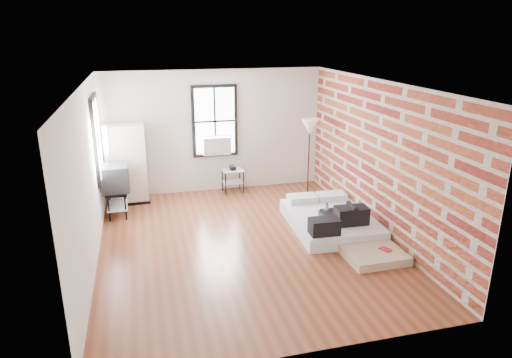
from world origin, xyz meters
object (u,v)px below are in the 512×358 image
object	(u,v)px
floor_lamp	(310,130)
tv_stand	(115,179)
wardrobe	(126,164)
side_table	(233,175)
mattress_main	(330,219)
mattress_bare	(355,236)

from	to	relation	value
floor_lamp	tv_stand	world-z (taller)	floor_lamp
wardrobe	tv_stand	bearing A→B (deg)	-107.79
wardrobe	floor_lamp	size ratio (longest dim) A/B	0.97
tv_stand	side_table	bearing A→B (deg)	15.87
mattress_main	tv_stand	distance (m)	4.34
wardrobe	mattress_bare	bearing A→B (deg)	-39.04
floor_lamp	tv_stand	distance (m)	4.23
wardrobe	floor_lamp	world-z (taller)	floor_lamp
mattress_main	mattress_bare	size ratio (longest dim) A/B	1.13
mattress_bare	side_table	bearing A→B (deg)	116.11
mattress_bare	side_table	xyz separation A→B (m)	(-1.58, 3.14, 0.31)
mattress_bare	wardrobe	distance (m)	5.04
mattress_main	wardrobe	distance (m)	4.50
wardrobe	tv_stand	xyz separation A→B (m)	(-0.21, -0.71, -0.10)
floor_lamp	wardrobe	bearing A→B (deg)	171.23
wardrobe	mattress_main	bearing A→B (deg)	-33.59
floor_lamp	mattress_bare	bearing A→B (deg)	-90.46
mattress_bare	side_table	world-z (taller)	side_table
mattress_bare	tv_stand	xyz separation A→B (m)	(-4.14, 2.36, 0.64)
mattress_bare	floor_lamp	size ratio (longest dim) A/B	1.03
mattress_main	side_table	distance (m)	2.84
wardrobe	floor_lamp	xyz separation A→B (m)	(3.95, -0.61, 0.66)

